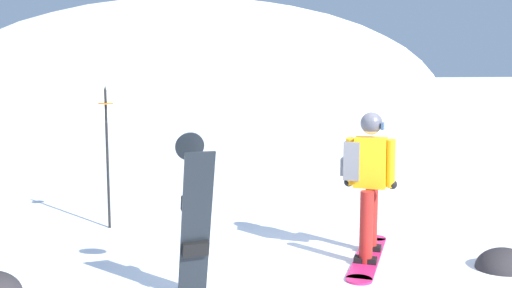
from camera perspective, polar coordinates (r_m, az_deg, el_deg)
name	(u,v)px	position (r m, az deg, el deg)	size (l,w,h in m)	color
ground_plane	(338,269)	(6.57, 8.10, -12.16)	(300.00, 300.00, 0.00)	white
ridge_peak_main	(199,103)	(39.51, -5.67, 4.09)	(32.96, 29.66, 13.69)	white
snowboarder_main	(367,181)	(6.77, 10.96, -3.59)	(1.23, 1.51, 1.71)	#D11E5B
spare_snowboard	(195,218)	(5.46, -6.07, -7.26)	(0.28, 0.47, 1.61)	black
piste_marker_near	(107,147)	(8.15, -14.54, -0.31)	(0.20, 0.20, 2.00)	black
rock_small	(503,268)	(7.09, 23.31, -11.23)	(0.64, 0.55, 0.45)	#282628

